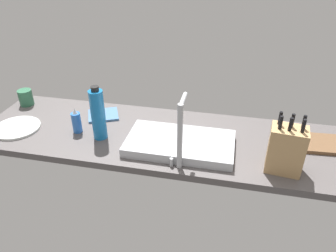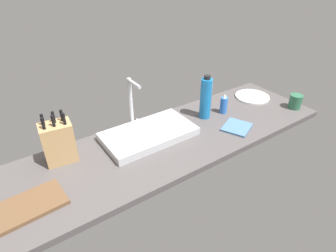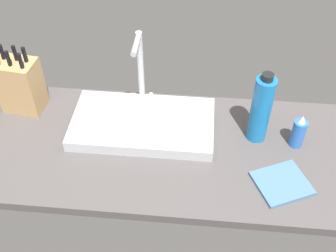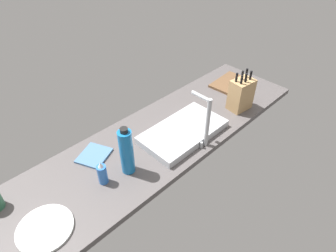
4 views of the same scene
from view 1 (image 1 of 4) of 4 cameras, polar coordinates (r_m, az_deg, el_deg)
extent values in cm
cube|color=#514C4C|center=(162.97, 0.23, -2.34)|extent=(198.42, 56.99, 3.50)
cube|color=#B7BABF|center=(152.77, 2.16, -3.11)|extent=(50.94, 28.24, 4.34)
cylinder|color=#B7BABF|center=(132.80, 2.11, -2.04)|extent=(2.40, 2.40, 30.83)
cylinder|color=#B7BABF|center=(130.78, 2.70, 4.66)|extent=(2.00, 11.87, 2.00)
cylinder|color=#B7BABF|center=(141.04, 0.60, -6.46)|extent=(1.60, 1.60, 4.00)
cube|color=tan|center=(142.87, 20.29, -4.00)|extent=(15.73, 12.03, 20.75)
cylinder|color=black|center=(138.41, 23.12, 0.69)|extent=(1.56, 1.56, 5.76)
cylinder|color=black|center=(135.31, 23.05, 0.00)|extent=(1.56, 1.56, 5.76)
cylinder|color=black|center=(137.73, 21.34, 0.93)|extent=(1.56, 1.56, 5.76)
cylinder|color=black|center=(134.58, 21.04, 0.28)|extent=(1.56, 1.56, 5.76)
cylinder|color=black|center=(137.79, 19.39, 1.35)|extent=(1.56, 1.56, 5.76)
cylinder|color=black|center=(134.48, 19.47, 0.58)|extent=(1.56, 1.56, 5.76)
cube|color=brown|center=(171.92, 25.92, -2.86)|extent=(30.01, 18.87, 1.80)
cylinder|color=blue|center=(169.59, -15.98, 0.58)|extent=(4.72, 4.72, 10.67)
cone|color=silver|center=(166.43, -16.31, 2.59)|extent=(2.60, 2.60, 2.80)
cylinder|color=#1970B7|center=(158.40, -12.36, 1.94)|extent=(6.94, 6.94, 25.52)
cylinder|color=black|center=(152.35, -12.94, 6.50)|extent=(3.82, 3.82, 2.20)
cylinder|color=silver|center=(185.75, -25.36, -0.28)|extent=(23.84, 23.84, 1.20)
cube|color=teal|center=(183.57, -11.48, 1.95)|extent=(20.90, 20.06, 1.20)
cylinder|color=#2D6647|center=(208.53, -24.05, 4.67)|extent=(8.08, 8.08, 9.37)
camera|label=2|loc=(2.44, 26.21, 28.81)|focal=30.32mm
camera|label=3|loc=(2.36, 2.79, 35.56)|focal=44.60mm
camera|label=4|loc=(1.26, -68.26, 24.37)|focal=30.59mm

